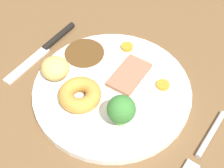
{
  "coord_description": "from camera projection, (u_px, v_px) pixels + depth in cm",
  "views": [
    {
      "loc": [
        -20.08,
        24.34,
        47.4
      ],
      "look_at": [
        1.23,
        -1.52,
        6.0
      ],
      "focal_mm": 50.96,
      "sensor_mm": 36.0,
      "label": 1
    }
  ],
  "objects": [
    {
      "name": "gravy_pool",
      "position": [
        84.0,
        53.0,
        0.59
      ],
      "size": [
        7.37,
        7.37,
        0.3
      ],
      "primitive_type": "cylinder",
      "color": "#563819",
      "rests_on": "dinner_plate"
    },
    {
      "name": "carrot_coin_front",
      "position": [
        127.0,
        47.0,
        0.6
      ],
      "size": [
        2.26,
        2.26,
        0.69
      ],
      "primitive_type": "cylinder",
      "color": "orange",
      "rests_on": "dinner_plate"
    },
    {
      "name": "dining_table",
      "position": [
        112.0,
        108.0,
        0.55
      ],
      "size": [
        120.0,
        84.0,
        3.6
      ],
      "primitive_type": "cube",
      "color": "brown",
      "rests_on": "ground"
    },
    {
      "name": "fork",
      "position": [
        202.0,
        150.0,
        0.48
      ],
      "size": [
        2.55,
        15.32,
        0.9
      ],
      "rotation": [
        0.0,
        0.0,
        1.64
      ],
      "color": "silver",
      "rests_on": "dining_table"
    },
    {
      "name": "dinner_plate",
      "position": [
        112.0,
        90.0,
        0.55
      ],
      "size": [
        27.02,
        27.02,
        1.4
      ],
      "primitive_type": "cylinder",
      "color": "white",
      "rests_on": "dining_table"
    },
    {
      "name": "knife",
      "position": [
        48.0,
        46.0,
        0.62
      ],
      "size": [
        2.84,
        18.56,
        1.2
      ],
      "rotation": [
        0.0,
        0.0,
        1.65
      ],
      "color": "black",
      "rests_on": "dining_table"
    },
    {
      "name": "broccoli_floret",
      "position": [
        121.0,
        110.0,
        0.47
      ],
      "size": [
        4.43,
        4.43,
        5.7
      ],
      "color": "#8CB766",
      "rests_on": "dinner_plate"
    },
    {
      "name": "meat_slice_main",
      "position": [
        129.0,
        75.0,
        0.55
      ],
      "size": [
        5.57,
        8.71,
        0.8
      ],
      "primitive_type": "cube",
      "rotation": [
        0.0,
        0.0,
        1.69
      ],
      "color": "#9E664C",
      "rests_on": "dinner_plate"
    },
    {
      "name": "yorkshire_pudding",
      "position": [
        80.0,
        95.0,
        0.51
      ],
      "size": [
        7.03,
        7.03,
        2.56
      ],
      "primitive_type": "torus",
      "color": "#C68938",
      "rests_on": "dinner_plate"
    },
    {
      "name": "roast_potato_left",
      "position": [
        55.0,
        68.0,
        0.54
      ],
      "size": [
        5.72,
        5.48,
        3.66
      ],
      "primitive_type": "ellipsoid",
      "rotation": [
        0.0,
        0.0,
        4.87
      ],
      "color": "#D8B260",
      "rests_on": "dinner_plate"
    },
    {
      "name": "carrot_coin_back",
      "position": [
        163.0,
        85.0,
        0.54
      ],
      "size": [
        2.27,
        2.27,
        0.59
      ],
      "primitive_type": "cylinder",
      "color": "orange",
      "rests_on": "dinner_plate"
    }
  ]
}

